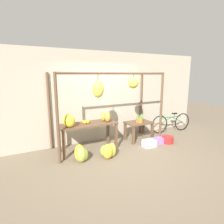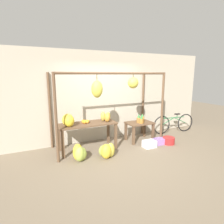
{
  "view_description": "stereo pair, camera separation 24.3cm",
  "coord_description": "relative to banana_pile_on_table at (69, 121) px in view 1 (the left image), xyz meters",
  "views": [
    {
      "loc": [
        -2.42,
        -3.82,
        2.09
      ],
      "look_at": [
        0.07,
        0.86,
        1.03
      ],
      "focal_mm": 30.0,
      "sensor_mm": 36.0,
      "label": 1
    },
    {
      "loc": [
        -2.2,
        -3.93,
        2.09
      ],
      "look_at": [
        0.07,
        0.86,
        1.03
      ],
      "focal_mm": 30.0,
      "sensor_mm": 36.0,
      "label": 2
    }
  ],
  "objects": [
    {
      "name": "banana_pile_on_table",
      "position": [
        0.0,
        0.0,
        0.0
      ],
      "size": [
        0.4,
        0.47,
        0.33
      ],
      "color": "gold",
      "rests_on": "display_table_main"
    },
    {
      "name": "ground_plane",
      "position": [
        1.22,
        -0.78,
        -0.94
      ],
      "size": [
        20.0,
        20.0,
        0.0
      ],
      "primitive_type": "plane",
      "color": "#756651"
    },
    {
      "name": "papaya_pile",
      "position": [
        1.1,
        0.05,
        -0.03
      ],
      "size": [
        0.31,
        0.34,
        0.28
      ],
      "color": "gold",
      "rests_on": "display_table_main"
    },
    {
      "name": "display_table_main",
      "position": [
        0.54,
        0.07,
        -0.28
      ],
      "size": [
        1.58,
        0.62,
        0.78
      ],
      "color": "brown",
      "rests_on": "ground_plane"
    },
    {
      "name": "fruit_crate_white",
      "position": [
        2.22,
        -0.52,
        -0.83
      ],
      "size": [
        0.36,
        0.27,
        0.21
      ],
      "color": "silver",
      "rests_on": "ground_plane"
    },
    {
      "name": "blue_bucket",
      "position": [
        2.93,
        -0.53,
        -0.83
      ],
      "size": [
        0.37,
        0.37,
        0.2
      ],
      "color": "#AD2323",
      "rests_on": "ground_plane"
    },
    {
      "name": "fruit_crate_purple",
      "position": [
        2.64,
        -0.45,
        -0.84
      ],
      "size": [
        0.32,
        0.24,
        0.19
      ],
      "color": "#9970B7",
      "rests_on": "ground_plane"
    },
    {
      "name": "parked_bicycle",
      "position": [
        3.87,
        0.27,
        -0.59
      ],
      "size": [
        1.68,
        0.2,
        0.7
      ],
      "color": "black",
      "rests_on": "ground_plane"
    },
    {
      "name": "shop_wall_back",
      "position": [
        1.22,
        0.77,
        0.46
      ],
      "size": [
        8.0,
        0.08,
        2.8
      ],
      "color": "#B2A893",
      "rests_on": "ground_plane"
    },
    {
      "name": "orange_pile",
      "position": [
        0.49,
        0.1,
        -0.12
      ],
      "size": [
        0.21,
        0.19,
        0.09
      ],
      "color": "orange",
      "rests_on": "display_table_main"
    },
    {
      "name": "banana_pile_ground_left",
      "position": [
        0.14,
        -0.49,
        -0.75
      ],
      "size": [
        0.41,
        0.37,
        0.44
      ],
      "color": "#9EB247",
      "rests_on": "ground_plane"
    },
    {
      "name": "stall_awning",
      "position": [
        1.17,
        -0.14,
        0.61
      ],
      "size": [
        3.2,
        1.18,
        2.15
      ],
      "color": "brown",
      "rests_on": "ground_plane"
    },
    {
      "name": "pineapple_cluster",
      "position": [
        2.25,
        0.03,
        -0.21
      ],
      "size": [
        0.23,
        0.23,
        0.29
      ],
      "color": "#B27F38",
      "rests_on": "display_table_side"
    },
    {
      "name": "display_table_side",
      "position": [
        2.27,
        0.1,
        -0.46
      ],
      "size": [
        0.82,
        0.57,
        0.61
      ],
      "color": "brown",
      "rests_on": "ground_plane"
    },
    {
      "name": "banana_pile_ground_right",
      "position": [
        0.82,
        -0.6,
        -0.76
      ],
      "size": [
        0.49,
        0.53,
        0.38
      ],
      "color": "gold",
      "rests_on": "ground_plane"
    }
  ]
}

